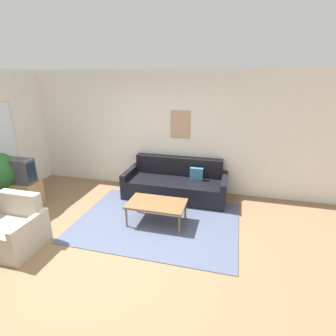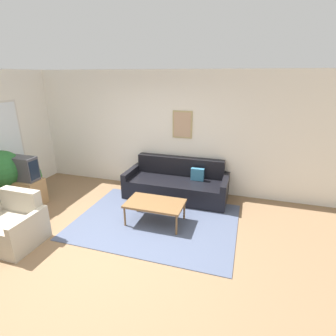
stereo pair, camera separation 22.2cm
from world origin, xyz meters
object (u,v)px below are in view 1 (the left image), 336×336
at_px(armchair, 12,231).
at_px(couch, 176,184).
at_px(coffee_table, 157,204).
at_px(tv, 18,171).

bearing_deg(armchair, couch, 29.35).
relative_size(couch, armchair, 2.52).
distance_m(coffee_table, tv, 2.86).
relative_size(coffee_table, armchair, 1.18).
xyz_separation_m(couch, armchair, (-2.07, -2.44, -0.00)).
height_order(couch, armchair, couch).
relative_size(tv, armchair, 0.72).
height_order(tv, armchair, tv).
bearing_deg(coffee_table, couch, 86.12).
xyz_separation_m(coffee_table, tv, (-2.82, -0.10, 0.42)).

